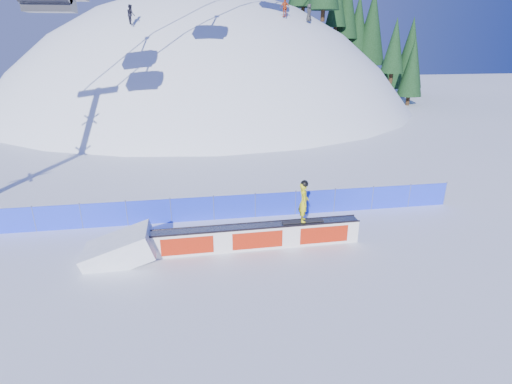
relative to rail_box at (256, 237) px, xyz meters
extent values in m
plane|color=white|center=(-0.57, -1.46, -0.51)|extent=(160.00, 160.00, 0.00)
sphere|color=white|center=(-0.57, 40.54, -18.51)|extent=(64.00, 64.00, 64.00)
cylinder|color=black|center=(14.35, 41.75, 10.37)|extent=(0.50, 0.50, 1.40)
cylinder|color=black|center=(14.63, 35.46, 9.78)|extent=(0.50, 0.50, 1.40)
cylinder|color=black|center=(18.10, 43.23, 7.93)|extent=(0.50, 0.50, 1.40)
cylinder|color=black|center=(19.82, 36.93, 6.48)|extent=(0.50, 0.50, 1.40)
cone|color=black|center=(19.82, 36.93, 11.62)|extent=(3.99, 3.99, 9.08)
cylinder|color=black|center=(20.58, 37.16, 5.86)|extent=(0.50, 0.50, 1.40)
cone|color=black|center=(20.58, 37.16, 10.09)|extent=(3.19, 3.19, 7.26)
cylinder|color=black|center=(23.15, 37.66, 3.37)|extent=(0.50, 0.50, 1.40)
cone|color=black|center=(23.15, 37.66, 8.12)|extent=(3.65, 3.65, 8.30)
cylinder|color=black|center=(24.30, 42.29, 2.14)|extent=(0.50, 0.50, 1.40)
cone|color=black|center=(24.30, 42.29, 6.76)|extent=(3.53, 3.53, 8.02)
cylinder|color=black|center=(25.15, 43.30, 0.92)|extent=(0.50, 0.50, 1.40)
cone|color=black|center=(25.15, 43.30, 6.42)|extent=(4.31, 4.31, 9.81)
cylinder|color=black|center=(28.16, 39.84, 0.09)|extent=(0.50, 0.50, 1.40)
cone|color=black|center=(28.16, 39.84, 5.15)|extent=(3.93, 3.93, 8.93)
cylinder|color=black|center=(28.02, 38.76, 0.09)|extent=(0.50, 0.50, 1.40)
cone|color=black|center=(28.02, 38.76, 5.62)|extent=(4.34, 4.34, 9.87)
cylinder|color=black|center=(31.26, 38.57, 0.09)|extent=(0.50, 0.50, 1.40)
cone|color=black|center=(31.26, 38.57, 5.06)|extent=(3.85, 3.85, 8.74)
cylinder|color=black|center=(32.97, 43.15, 0.09)|extent=(0.50, 0.50, 1.40)
cone|color=black|center=(32.97, 43.15, 3.75)|extent=(2.70, 2.70, 6.13)
cube|color=#1E37E9|center=(-0.57, 3.04, 0.09)|extent=(22.00, 0.03, 1.20)
cylinder|color=#44507B|center=(-9.57, 3.04, 0.14)|extent=(0.05, 0.05, 1.30)
cylinder|color=#44507B|center=(-7.57, 3.04, 0.14)|extent=(0.05, 0.05, 1.30)
cylinder|color=#44507B|center=(-5.57, 3.04, 0.14)|extent=(0.05, 0.05, 1.30)
cylinder|color=#44507B|center=(-3.57, 3.04, 0.14)|extent=(0.05, 0.05, 1.30)
cylinder|color=#44507B|center=(-1.57, 3.04, 0.14)|extent=(0.05, 0.05, 1.30)
cylinder|color=#44507B|center=(0.43, 3.04, 0.14)|extent=(0.05, 0.05, 1.30)
cylinder|color=#44507B|center=(2.43, 3.04, 0.14)|extent=(0.05, 0.05, 1.30)
cylinder|color=#44507B|center=(4.43, 3.04, 0.14)|extent=(0.05, 0.05, 1.30)
cylinder|color=#44507B|center=(6.43, 3.04, 0.14)|extent=(0.05, 0.05, 1.30)
cylinder|color=#44507B|center=(8.43, 3.04, 0.14)|extent=(0.05, 0.05, 1.30)
cylinder|color=#44507B|center=(10.43, 3.04, 0.14)|extent=(0.05, 0.05, 1.30)
cube|color=white|center=(0.00, 0.00, -0.02)|extent=(8.69, 0.67, 0.98)
cube|color=gray|center=(0.00, 0.00, 0.49)|extent=(8.60, 0.70, 0.04)
cube|color=black|center=(0.00, -0.29, 0.50)|extent=(8.68, 0.16, 0.07)
cube|color=black|center=(0.00, 0.29, 0.50)|extent=(8.68, 0.16, 0.07)
cube|color=red|center=(0.00, -0.28, -0.02)|extent=(8.25, 0.14, 0.73)
cube|color=red|center=(0.00, 0.28, -0.02)|extent=(8.25, 0.14, 0.73)
cube|color=black|center=(1.95, 0.03, 0.55)|extent=(1.74, 0.34, 0.03)
imported|color=#CCCE17|center=(1.95, 0.03, 1.40)|extent=(0.50, 0.67, 1.68)
sphere|color=black|center=(1.95, 0.03, 2.19)|extent=(0.31, 0.31, 0.31)
imported|color=black|center=(-7.18, 25.23, 9.62)|extent=(0.85, 0.96, 1.65)
imported|color=#B23E19|center=(7.24, 27.52, 10.48)|extent=(1.02, 0.57, 1.65)
imported|color=#2A2A2A|center=(10.09, 28.86, 10.13)|extent=(0.80, 0.95, 1.65)
camera|label=1|loc=(-2.33, -14.49, 7.61)|focal=28.00mm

